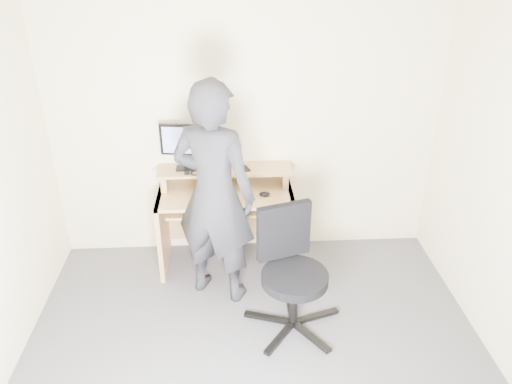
{
  "coord_description": "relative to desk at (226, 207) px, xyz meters",
  "views": [
    {
      "loc": [
        -0.16,
        -2.48,
        2.8
      ],
      "look_at": [
        0.05,
        1.05,
        0.95
      ],
      "focal_mm": 35.0,
      "sensor_mm": 36.0,
      "label": 1
    }
  ],
  "objects": [
    {
      "name": "back_wall",
      "position": [
        0.2,
        0.22,
        0.7
      ],
      "size": [
        3.5,
        0.02,
        2.5
      ],
      "primitive_type": "cube",
      "color": "beige",
      "rests_on": "ground"
    },
    {
      "name": "person",
      "position": [
        -0.08,
        -0.5,
        0.4
      ],
      "size": [
        0.82,
        0.7,
        1.89
      ],
      "primitive_type": "imported",
      "rotation": [
        0.0,
        0.0,
        2.71
      ],
      "color": "black",
      "rests_on": "ground"
    },
    {
      "name": "office_chair",
      "position": [
        0.49,
        -0.93,
        -0.02
      ],
      "size": [
        0.77,
        0.74,
        0.97
      ],
      "rotation": [
        0.0,
        0.0,
        0.31
      ],
      "color": "black",
      "rests_on": "ground"
    },
    {
      "name": "keyboard",
      "position": [
        0.02,
        -0.17,
        0.12
      ],
      "size": [
        0.49,
        0.27,
        0.03
      ],
      "primitive_type": "cube",
      "rotation": [
        0.0,
        0.0,
        0.21
      ],
      "color": "black",
      "rests_on": "desk"
    },
    {
      "name": "external_drive",
      "position": [
        -0.09,
        0.06,
        0.46
      ],
      "size": [
        0.08,
        0.13,
        0.2
      ],
      "primitive_type": "cube",
      "rotation": [
        0.0,
        0.0,
        0.05
      ],
      "color": "black",
      "rests_on": "desk"
    },
    {
      "name": "smartphone",
      "position": [
        0.18,
        0.05,
        0.37
      ],
      "size": [
        0.11,
        0.14,
        0.01
      ],
      "primitive_type": "cube",
      "rotation": [
        0.0,
        0.0,
        0.33
      ],
      "color": "black",
      "rests_on": "desk"
    },
    {
      "name": "ceiling",
      "position": [
        0.2,
        -1.53,
        1.95
      ],
      "size": [
        3.5,
        3.5,
        0.02
      ],
      "primitive_type": "cube",
      "color": "white",
      "rests_on": "back_wall"
    },
    {
      "name": "desk",
      "position": [
        0.0,
        0.0,
        0.0
      ],
      "size": [
        1.2,
        0.6,
        0.91
      ],
      "color": "tan",
      "rests_on": "ground"
    },
    {
      "name": "charger",
      "position": [
        -0.33,
        -0.03,
        0.38
      ],
      "size": [
        0.05,
        0.04,
        0.03
      ],
      "primitive_type": "cube",
      "rotation": [
        0.0,
        0.0,
        -0.02
      ],
      "color": "black",
      "rests_on": "desk"
    },
    {
      "name": "travel_mug",
      "position": [
        0.11,
        0.08,
        0.46
      ],
      "size": [
        0.11,
        0.11,
        0.2
      ],
      "primitive_type": "cylinder",
      "rotation": [
        0.0,
        0.0,
        -0.25
      ],
      "color": "silver",
      "rests_on": "desk"
    },
    {
      "name": "headphones",
      "position": [
        -0.16,
        0.16,
        0.37
      ],
      "size": [
        0.16,
        0.16,
        0.06
      ],
      "primitive_type": "torus",
      "rotation": [
        0.26,
        0.0,
        0.02
      ],
      "color": "silver",
      "rests_on": "desk"
    },
    {
      "name": "monitor",
      "position": [
        -0.34,
        0.08,
        0.61
      ],
      "size": [
        0.44,
        0.12,
        0.42
      ],
      "rotation": [
        0.0,
        0.0,
        -0.14
      ],
      "color": "black",
      "rests_on": "desk"
    },
    {
      "name": "ground",
      "position": [
        0.2,
        -1.53,
        -0.55
      ],
      "size": [
        3.5,
        3.5,
        0.0
      ],
      "primitive_type": "plane",
      "color": "#525257",
      "rests_on": "ground"
    },
    {
      "name": "mouse",
      "position": [
        0.34,
        -0.18,
        0.22
      ],
      "size": [
        0.11,
        0.08,
        0.04
      ],
      "primitive_type": "ellipsoid",
      "rotation": [
        0.0,
        0.0,
        0.2
      ],
      "color": "black",
      "rests_on": "desk"
    }
  ]
}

